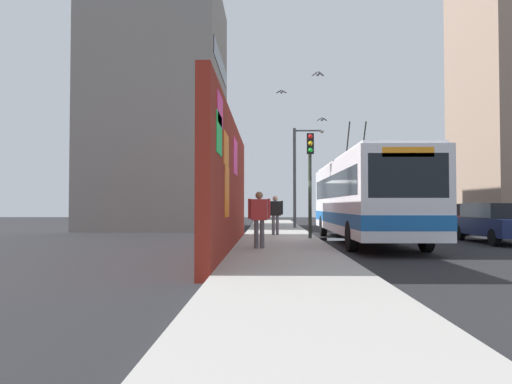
# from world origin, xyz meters

# --- Properties ---
(ground_plane) EXTENTS (80.00, 80.00, 0.00)m
(ground_plane) POSITION_xyz_m (0.00, 0.00, 0.00)
(ground_plane) COLOR #232326
(sidewalk_slab) EXTENTS (48.00, 3.20, 0.15)m
(sidewalk_slab) POSITION_xyz_m (0.00, 1.60, 0.07)
(sidewalk_slab) COLOR #ADA8A0
(sidewalk_slab) RESTS_ON ground_plane
(graffiti_wall) EXTENTS (13.06, 0.32, 4.31)m
(graffiti_wall) POSITION_xyz_m (-4.49, 3.35, 2.16)
(graffiti_wall) COLOR maroon
(graffiti_wall) RESTS_ON ground_plane
(building_far_left) EXTENTS (9.61, 8.02, 15.68)m
(building_far_left) POSITION_xyz_m (10.75, 9.20, 7.84)
(building_far_left) COLOR gray
(building_far_left) RESTS_ON ground_plane
(city_bus) EXTENTS (12.11, 2.66, 5.13)m
(city_bus) POSITION_xyz_m (-0.87, -1.80, 1.86)
(city_bus) COLOR silver
(city_bus) RESTS_ON ground_plane
(parked_car_navy) EXTENTS (4.64, 1.84, 1.58)m
(parked_car_navy) POSITION_xyz_m (-1.00, -7.00, 0.84)
(parked_car_navy) COLOR navy
(parked_car_navy) RESTS_ON ground_plane
(parked_car_red) EXTENTS (4.62, 1.95, 1.58)m
(parked_car_red) POSITION_xyz_m (5.44, -7.00, 0.84)
(parked_car_red) COLOR #B21E19
(parked_car_red) RESTS_ON ground_plane
(pedestrian_midblock) EXTENTS (0.24, 0.70, 1.78)m
(pedestrian_midblock) POSITION_xyz_m (1.47, 1.74, 1.21)
(pedestrian_midblock) COLOR #595960
(pedestrian_midblock) RESTS_ON sidewalk_slab
(pedestrian_near_wall) EXTENTS (0.24, 0.70, 1.78)m
(pedestrian_near_wall) POSITION_xyz_m (-5.20, 2.36, 1.21)
(pedestrian_near_wall) COLOR #595960
(pedestrian_near_wall) RESTS_ON sidewalk_slab
(traffic_light) EXTENTS (0.49, 0.28, 4.32)m
(traffic_light) POSITION_xyz_m (-0.70, 0.35, 3.05)
(traffic_light) COLOR #2D382D
(traffic_light) RESTS_ON sidewalk_slab
(street_lamp) EXTENTS (0.44, 1.90, 6.07)m
(street_lamp) POSITION_xyz_m (8.64, 0.22, 3.68)
(street_lamp) COLOR #4C4C51
(street_lamp) RESTS_ON sidewalk_slab
(flying_pigeons) EXTENTS (5.53, 2.77, 1.37)m
(flying_pigeons) POSITION_xyz_m (3.33, 0.14, 6.90)
(flying_pigeons) COLOR slate
(curbside_puddle) EXTENTS (1.77, 1.77, 0.00)m
(curbside_puddle) POSITION_xyz_m (0.83, -0.60, 0.00)
(curbside_puddle) COLOR black
(curbside_puddle) RESTS_ON ground_plane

